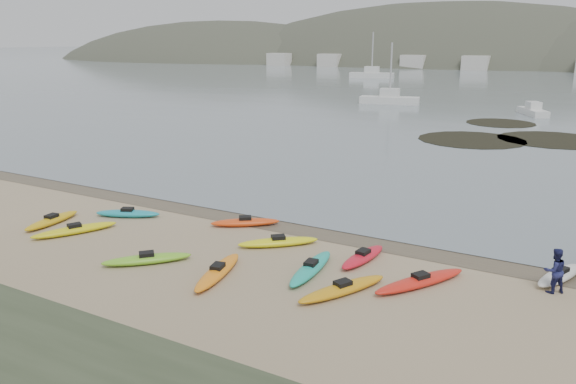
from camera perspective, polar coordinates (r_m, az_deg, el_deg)
The scene contains 6 objects.
ground at distance 26.28m, azimuth 0.00°, elevation -3.16°, with size 600.00×600.00×0.00m, color tan.
wet_sand at distance 26.04m, azimuth -0.33°, elevation -3.33°, with size 60.00×60.00×0.00m, color brown.
kayaks at distance 22.52m, azimuth -3.98°, elevation -5.94°, with size 22.49×9.13×0.34m.
person_east at distance 21.03m, azimuth 25.45°, elevation -7.22°, with size 0.77×0.60×1.57m, color navy.
kelp_mats at distance 53.99m, azimuth 21.63°, elevation 5.34°, with size 15.15×19.53×0.04m.
moored_boats at distance 106.74m, azimuth 23.59°, elevation 9.82°, with size 89.71×71.37×1.36m.
Camera 1 is at (12.32, -21.69, 8.27)m, focal length 35.00 mm.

